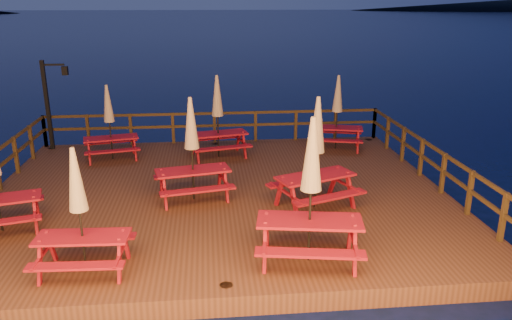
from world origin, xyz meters
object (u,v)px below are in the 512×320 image
object	(u,v)px
picnic_table_0	(316,151)
picnic_table_1	(311,189)
lamp_post	(51,97)
picnic_table_2	(192,148)

from	to	relation	value
picnic_table_0	picnic_table_1	xyz separation A→B (m)	(-0.67, -2.59, 0.07)
lamp_post	picnic_table_0	size ratio (longest dim) A/B	1.09
lamp_post	picnic_table_2	distance (m)	6.91
lamp_post	picnic_table_1	world-z (taller)	lamp_post
picnic_table_0	picnic_table_2	distance (m)	3.08
picnic_table_2	lamp_post	bearing A→B (deg)	121.80
picnic_table_1	picnic_table_2	xyz separation A→B (m)	(-2.30, 3.39, -0.12)
picnic_table_1	picnic_table_2	bearing A→B (deg)	133.79
picnic_table_0	picnic_table_1	bearing A→B (deg)	-125.85
lamp_post	picnic_table_0	bearing A→B (deg)	-36.99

